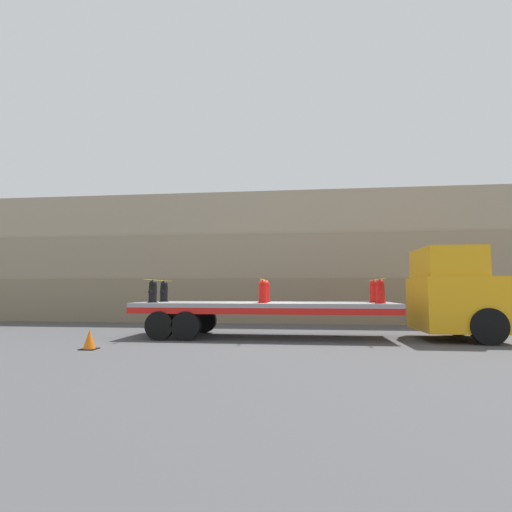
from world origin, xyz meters
name	(u,v)px	position (x,y,z in m)	size (l,w,h in m)	color
ground_plane	(264,337)	(0.00, 0.00, 0.00)	(120.00, 120.00, 0.00)	#474749
rock_cliff	(277,258)	(0.00, 7.12, 3.29)	(60.00, 3.30, 6.58)	#84755B
truck_cab	(457,294)	(6.35, 0.00, 1.48)	(2.50, 2.73, 2.99)	orange
flatbed_trailer	(245,309)	(-0.67, 0.00, 0.95)	(8.78, 2.64, 1.19)	gray
fire_hydrant_black_near_0	(153,292)	(-3.79, -0.56, 1.56)	(0.34, 0.54, 0.77)	black
fire_hydrant_black_far_0	(164,292)	(-3.79, 0.56, 1.56)	(0.34, 0.54, 0.77)	black
fire_hydrant_red_near_1	(263,292)	(0.00, -0.56, 1.56)	(0.34, 0.54, 0.77)	red
fire_hydrant_red_far_1	(266,292)	(0.00, 0.56, 1.56)	(0.34, 0.54, 0.77)	red
fire_hydrant_red_near_2	(380,292)	(3.79, -0.56, 1.56)	(0.34, 0.54, 0.77)	red
fire_hydrant_red_far_2	(374,292)	(3.79, 0.56, 1.56)	(0.34, 0.54, 0.77)	red
cargo_strap_rear	(159,280)	(-3.79, 0.00, 1.96)	(0.05, 2.74, 0.01)	yellow
cargo_strap_middle	(264,280)	(0.00, 0.00, 1.96)	(0.05, 2.74, 0.01)	yellow
cargo_strap_front	(377,280)	(3.79, 0.00, 1.96)	(0.05, 2.74, 0.01)	yellow
traffic_cone	(89,340)	(-4.48, -3.35, 0.26)	(0.43, 0.43, 0.55)	black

